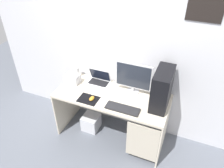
{
  "coord_description": "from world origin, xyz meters",
  "views": [
    {
      "loc": [
        0.86,
        -2.08,
        2.52
      ],
      "look_at": [
        0.0,
        0.0,
        0.93
      ],
      "focal_mm": 34.9,
      "sensor_mm": 36.0,
      "label": 1
    }
  ],
  "objects_px": {
    "keyboard": "(122,109)",
    "monitor": "(133,78)",
    "speaker": "(77,72)",
    "pc_tower": "(162,89)",
    "projector": "(73,79)",
    "laptop": "(99,80)",
    "mouse_left": "(92,98)",
    "subwoofer": "(91,122)"
  },
  "relations": [
    {
      "from": "projector",
      "to": "subwoofer",
      "type": "distance_m",
      "value": 0.75
    },
    {
      "from": "laptop",
      "to": "subwoofer",
      "type": "relative_size",
      "value": 1.31
    },
    {
      "from": "pc_tower",
      "to": "laptop",
      "type": "xyz_separation_m",
      "value": [
        -0.9,
        0.13,
        -0.2
      ]
    },
    {
      "from": "mouse_left",
      "to": "laptop",
      "type": "bearing_deg",
      "value": 101.86
    },
    {
      "from": "projector",
      "to": "keyboard",
      "type": "height_order",
      "value": "projector"
    },
    {
      "from": "projector",
      "to": "keyboard",
      "type": "distance_m",
      "value": 0.89
    },
    {
      "from": "monitor",
      "to": "speaker",
      "type": "relative_size",
      "value": 3.0
    },
    {
      "from": "monitor",
      "to": "projector",
      "type": "xyz_separation_m",
      "value": [
        -0.86,
        -0.11,
        -0.16
      ]
    },
    {
      "from": "speaker",
      "to": "keyboard",
      "type": "relative_size",
      "value": 0.38
    },
    {
      "from": "monitor",
      "to": "mouse_left",
      "type": "distance_m",
      "value": 0.59
    },
    {
      "from": "speaker",
      "to": "projector",
      "type": "xyz_separation_m",
      "value": [
        0.02,
        -0.16,
        -0.02
      ]
    },
    {
      "from": "pc_tower",
      "to": "mouse_left",
      "type": "height_order",
      "value": "pc_tower"
    },
    {
      "from": "laptop",
      "to": "speaker",
      "type": "height_order",
      "value": "laptop"
    },
    {
      "from": "pc_tower",
      "to": "monitor",
      "type": "height_order",
      "value": "pc_tower"
    },
    {
      "from": "monitor",
      "to": "laptop",
      "type": "xyz_separation_m",
      "value": [
        -0.51,
        0.02,
        -0.18
      ]
    },
    {
      "from": "keyboard",
      "to": "laptop",
      "type": "bearing_deg",
      "value": 141.98
    },
    {
      "from": "pc_tower",
      "to": "keyboard",
      "type": "distance_m",
      "value": 0.53
    },
    {
      "from": "keyboard",
      "to": "mouse_left",
      "type": "height_order",
      "value": "mouse_left"
    },
    {
      "from": "subwoofer",
      "to": "pc_tower",
      "type": "bearing_deg",
      "value": 3.88
    },
    {
      "from": "pc_tower",
      "to": "projector",
      "type": "height_order",
      "value": "pc_tower"
    },
    {
      "from": "monitor",
      "to": "subwoofer",
      "type": "distance_m",
      "value": 1.04
    },
    {
      "from": "pc_tower",
      "to": "mouse_left",
      "type": "bearing_deg",
      "value": -163.23
    },
    {
      "from": "speaker",
      "to": "mouse_left",
      "type": "distance_m",
      "value": 0.61
    },
    {
      "from": "keyboard",
      "to": "subwoofer",
      "type": "distance_m",
      "value": 0.88
    },
    {
      "from": "laptop",
      "to": "mouse_left",
      "type": "distance_m",
      "value": 0.38
    },
    {
      "from": "projector",
      "to": "keyboard",
      "type": "relative_size",
      "value": 0.48
    },
    {
      "from": "speaker",
      "to": "projector",
      "type": "bearing_deg",
      "value": -82.87
    },
    {
      "from": "mouse_left",
      "to": "projector",
      "type": "bearing_deg",
      "value": 149.96
    },
    {
      "from": "keyboard",
      "to": "monitor",
      "type": "bearing_deg",
      "value": 89.55
    },
    {
      "from": "pc_tower",
      "to": "speaker",
      "type": "relative_size",
      "value": 3.01
    },
    {
      "from": "speaker",
      "to": "subwoofer",
      "type": "bearing_deg",
      "value": -36.49
    },
    {
      "from": "projector",
      "to": "subwoofer",
      "type": "xyz_separation_m",
      "value": [
        0.28,
        -0.06,
        -0.69
      ]
    },
    {
      "from": "speaker",
      "to": "mouse_left",
      "type": "height_order",
      "value": "speaker"
    },
    {
      "from": "pc_tower",
      "to": "laptop",
      "type": "bearing_deg",
      "value": 171.98
    },
    {
      "from": "keyboard",
      "to": "subwoofer",
      "type": "relative_size",
      "value": 1.75
    },
    {
      "from": "speaker",
      "to": "subwoofer",
      "type": "height_order",
      "value": "speaker"
    },
    {
      "from": "projector",
      "to": "mouse_left",
      "type": "xyz_separation_m",
      "value": [
        0.43,
        -0.25,
        -0.04
      ]
    },
    {
      "from": "projector",
      "to": "speaker",
      "type": "bearing_deg",
      "value": 97.13
    },
    {
      "from": "projector",
      "to": "laptop",
      "type": "bearing_deg",
      "value": 20.08
    },
    {
      "from": "monitor",
      "to": "speaker",
      "type": "height_order",
      "value": "monitor"
    },
    {
      "from": "monitor",
      "to": "projector",
      "type": "bearing_deg",
      "value": -172.59
    },
    {
      "from": "speaker",
      "to": "pc_tower",
      "type": "bearing_deg",
      "value": -7.17
    }
  ]
}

